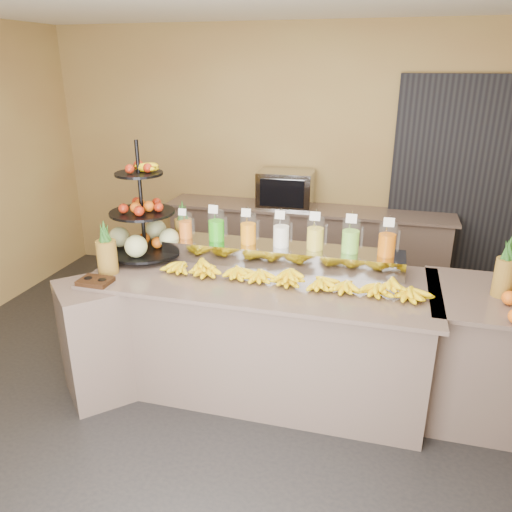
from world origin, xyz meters
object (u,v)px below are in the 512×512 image
at_px(pitcher_tray, 281,255).
at_px(banana_heap, 289,274).
at_px(fruit_stand, 149,228).
at_px(condiment_caddy, 95,281).
at_px(oven_warmer, 286,189).

xyz_separation_m(pitcher_tray, banana_heap, (0.13, -0.32, -0.01)).
height_order(pitcher_tray, fruit_stand, fruit_stand).
bearing_deg(fruit_stand, pitcher_tray, 4.85).
xyz_separation_m(pitcher_tray, fruit_stand, (-1.06, -0.09, 0.16)).
distance_m(pitcher_tray, condiment_caddy, 1.38).
bearing_deg(fruit_stand, condiment_caddy, -101.50).
bearing_deg(oven_warmer, pitcher_tray, -80.75).
bearing_deg(pitcher_tray, condiment_caddy, -149.57).
bearing_deg(banana_heap, oven_warmer, 102.54).
bearing_deg(condiment_caddy, banana_heap, 15.87).
xyz_separation_m(fruit_stand, condiment_caddy, (-0.13, -0.61, -0.22)).
bearing_deg(condiment_caddy, pitcher_tray, 30.43).
height_order(pitcher_tray, oven_warmer, oven_warmer).
bearing_deg(oven_warmer, condiment_caddy, -111.62).
relative_size(banana_heap, condiment_caddy, 8.56).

